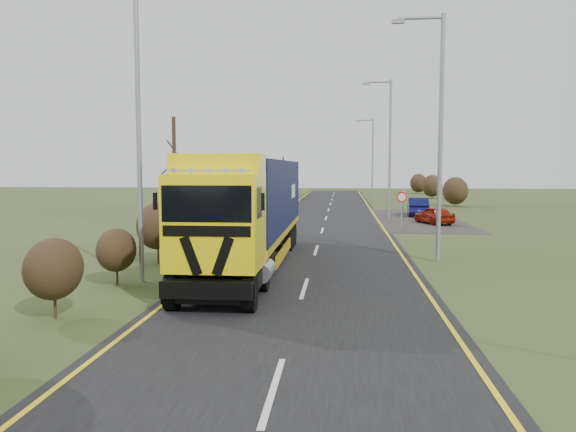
{
  "coord_description": "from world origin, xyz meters",
  "views": [
    {
      "loc": [
        1.12,
        -21.11,
        3.78
      ],
      "look_at": [
        -1.05,
        1.64,
        1.78
      ],
      "focal_mm": 35.0,
      "sensor_mm": 36.0,
      "label": 1
    }
  ],
  "objects_px": {
    "lorry": "(252,205)",
    "speed_sign": "(402,203)",
    "car_red_hatchback": "(434,215)",
    "car_blue_sedan": "(418,207)",
    "streetlight_near": "(437,127)"
  },
  "relations": [
    {
      "from": "lorry",
      "to": "speed_sign",
      "type": "xyz_separation_m",
      "value": [
        7.03,
        13.54,
        -0.77
      ]
    },
    {
      "from": "car_red_hatchback",
      "to": "car_blue_sedan",
      "type": "distance_m",
      "value": 6.22
    },
    {
      "from": "car_red_hatchback",
      "to": "streetlight_near",
      "type": "relative_size",
      "value": 0.36
    },
    {
      "from": "lorry",
      "to": "car_red_hatchback",
      "type": "xyz_separation_m",
      "value": [
        9.52,
        16.85,
        -1.76
      ]
    },
    {
      "from": "car_red_hatchback",
      "to": "streetlight_near",
      "type": "height_order",
      "value": "streetlight_near"
    },
    {
      "from": "streetlight_near",
      "to": "speed_sign",
      "type": "height_order",
      "value": "streetlight_near"
    },
    {
      "from": "lorry",
      "to": "car_red_hatchback",
      "type": "bearing_deg",
      "value": 60.35
    },
    {
      "from": "lorry",
      "to": "speed_sign",
      "type": "distance_m",
      "value": 15.28
    },
    {
      "from": "streetlight_near",
      "to": "car_red_hatchback",
      "type": "bearing_deg",
      "value": 80.96
    },
    {
      "from": "car_red_hatchback",
      "to": "car_blue_sedan",
      "type": "height_order",
      "value": "car_blue_sedan"
    },
    {
      "from": "lorry",
      "to": "speed_sign",
      "type": "bearing_deg",
      "value": 62.38
    },
    {
      "from": "lorry",
      "to": "car_blue_sedan",
      "type": "relative_size",
      "value": 3.5
    },
    {
      "from": "lorry",
      "to": "streetlight_near",
      "type": "relative_size",
      "value": 1.53
    },
    {
      "from": "lorry",
      "to": "car_red_hatchback",
      "type": "relative_size",
      "value": 4.32
    },
    {
      "from": "lorry",
      "to": "streetlight_near",
      "type": "bearing_deg",
      "value": 13.66
    }
  ]
}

